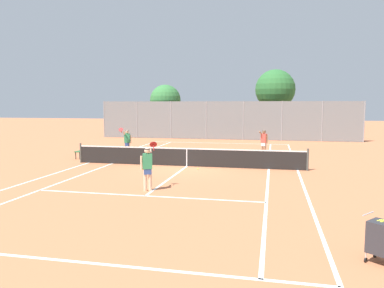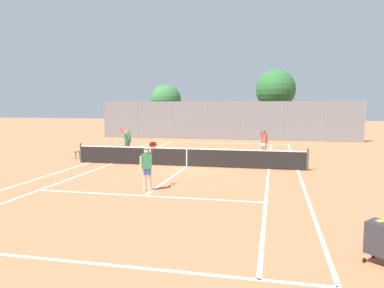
{
  "view_description": "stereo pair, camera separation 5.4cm",
  "coord_description": "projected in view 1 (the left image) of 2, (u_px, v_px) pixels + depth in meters",
  "views": [
    {
      "loc": [
        4.28,
        -18.5,
        3.16
      ],
      "look_at": [
        -0.05,
        1.5,
        1.0
      ],
      "focal_mm": 35.0,
      "sensor_mm": 36.0,
      "label": 1
    },
    {
      "loc": [
        4.33,
        -18.49,
        3.16
      ],
      "look_at": [
        -0.05,
        1.5,
        1.0
      ],
      "focal_mm": 35.0,
      "sensor_mm": 36.0,
      "label": 2
    }
  ],
  "objects": [
    {
      "name": "loose_tennis_ball_4",
      "position": [
        138.0,
        148.0,
        26.87
      ],
      "size": [
        0.07,
        0.07,
        0.07
      ],
      "primitive_type": "sphere",
      "color": "#D1DB33",
      "rests_on": "ground"
    },
    {
      "name": "tennis_net",
      "position": [
        187.0,
        157.0,
        19.16
      ],
      "size": [
        12.0,
        0.1,
        1.07
      ],
      "color": "#474C47",
      "rests_on": "ground"
    },
    {
      "name": "ball_cart",
      "position": [
        384.0,
        238.0,
        7.4
      ],
      "size": [
        0.78,
        0.75,
        0.96
      ],
      "color": "#2D2D33",
      "rests_on": "ground"
    },
    {
      "name": "back_fence",
      "position": [
        225.0,
        120.0,
        33.83
      ],
      "size": [
        23.63,
        0.08,
        3.48
      ],
      "color": "gray",
      "rests_on": "ground"
    },
    {
      "name": "courtside_bench",
      "position": [
        83.0,
        151.0,
        22.24
      ],
      "size": [
        0.36,
        1.5,
        0.47
      ],
      "color": "#2D6638",
      "rests_on": "ground"
    },
    {
      "name": "court_line_markings",
      "position": [
        187.0,
        166.0,
        19.21
      ],
      "size": [
        11.1,
        23.9,
        0.01
      ],
      "color": "white",
      "rests_on": "ground"
    },
    {
      "name": "loose_tennis_ball_5",
      "position": [
        158.0,
        152.0,
        24.62
      ],
      "size": [
        0.07,
        0.07,
        0.07
      ],
      "primitive_type": "sphere",
      "color": "#D1DB33",
      "rests_on": "ground"
    },
    {
      "name": "player_far_left",
      "position": [
        127.0,
        141.0,
        23.06
      ],
      "size": [
        0.57,
        0.81,
        1.77
      ],
      "color": "beige",
      "rests_on": "ground"
    },
    {
      "name": "loose_tennis_ball_0",
      "position": [
        167.0,
        145.0,
        28.7
      ],
      "size": [
        0.07,
        0.07,
        0.07
      ],
      "primitive_type": "sphere",
      "color": "#D1DB33",
      "rests_on": "ground"
    },
    {
      "name": "tree_behind_right",
      "position": [
        275.0,
        91.0,
        36.39
      ],
      "size": [
        3.85,
        3.85,
        6.56
      ],
      "color": "brown",
      "rests_on": "ground"
    },
    {
      "name": "tree_behind_left",
      "position": [
        165.0,
        101.0,
        37.68
      ],
      "size": [
        3.09,
        3.09,
        5.16
      ],
      "color": "brown",
      "rests_on": "ground"
    },
    {
      "name": "player_far_right",
      "position": [
        264.0,
        141.0,
        23.0
      ],
      "size": [
        0.56,
        0.45,
        1.6
      ],
      "color": "#936B4C",
      "rests_on": "ground"
    },
    {
      "name": "loose_tennis_ball_2",
      "position": [
        184.0,
        148.0,
        26.87
      ],
      "size": [
        0.07,
        0.07,
        0.07
      ],
      "primitive_type": "sphere",
      "color": "#D1DB33",
      "rests_on": "ground"
    },
    {
      "name": "loose_tennis_ball_1",
      "position": [
        198.0,
        169.0,
        18.29
      ],
      "size": [
        0.07,
        0.07,
        0.07
      ],
      "primitive_type": "sphere",
      "color": "#D1DB33",
      "rests_on": "ground"
    },
    {
      "name": "loose_tennis_ball_3",
      "position": [
        229.0,
        150.0,
        25.74
      ],
      "size": [
        0.07,
        0.07,
        0.07
      ],
      "primitive_type": "sphere",
      "color": "#D1DB33",
      "rests_on": "ground"
    },
    {
      "name": "ground_plane",
      "position": [
        187.0,
        166.0,
        19.21
      ],
      "size": [
        120.0,
        120.0,
        0.0
      ],
      "primitive_type": "plane",
      "color": "#C67047"
    },
    {
      "name": "player_near_side",
      "position": [
        148.0,
        166.0,
        13.69
      ],
      "size": [
        0.45,
        0.88,
        1.77
      ],
      "color": "beige",
      "rests_on": "ground"
    }
  ]
}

